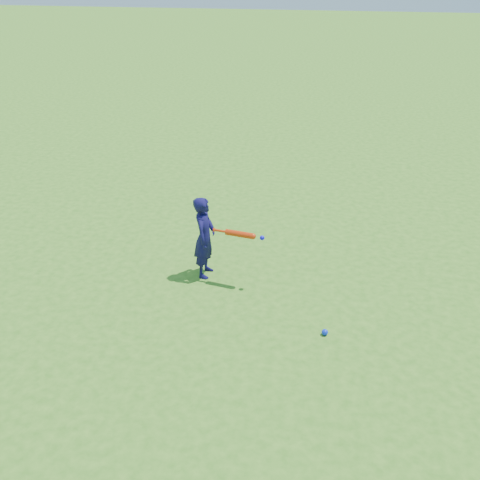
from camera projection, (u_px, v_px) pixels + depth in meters
The scene contains 4 objects.
ground at pixel (195, 285), 7.10m from camera, with size 80.00×80.00×0.00m, color #38761C.
child at pixel (205, 237), 7.08m from camera, with size 0.42×0.27×1.14m, color #120E44.
ground_ball_blue at pixel (325, 332), 6.15m from camera, with size 0.07×0.07×0.07m, color #0D2DE1.
bat_swing at pixel (242, 234), 6.81m from camera, with size 0.69×0.16×0.08m.
Camera 1 is at (1.68, -5.77, 3.88)m, focal length 40.00 mm.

